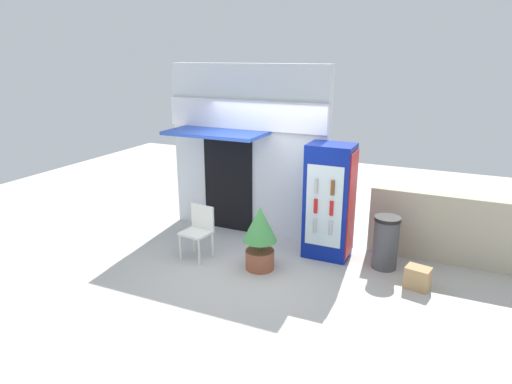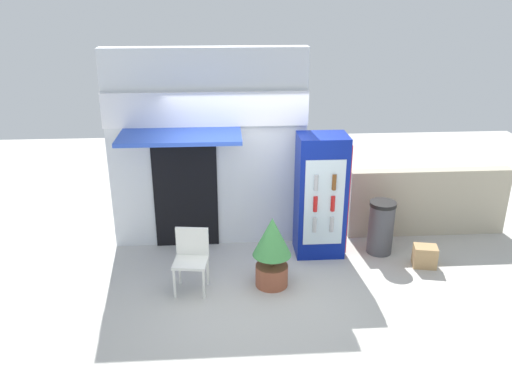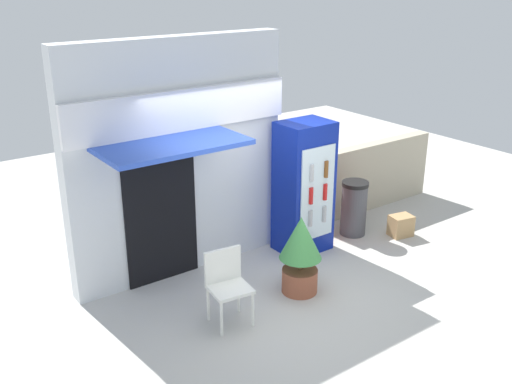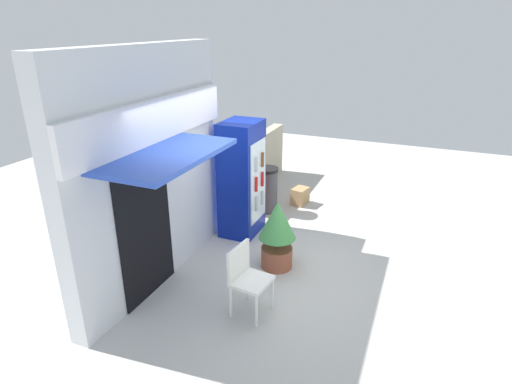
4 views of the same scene
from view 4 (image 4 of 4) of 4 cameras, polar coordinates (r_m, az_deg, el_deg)
The scene contains 8 objects.
ground at distance 6.19m, azimuth 2.07°, elevation -11.18°, with size 16.00×16.00×0.00m, color beige.
storefront_building at distance 5.61m, azimuth -14.15°, elevation 2.87°, with size 3.09×1.16×3.16m.
drink_cooler at distance 7.00m, azimuth -1.89°, elevation 1.78°, with size 0.77×0.63×1.94m.
plastic_chair at distance 5.24m, azimuth -1.35°, elevation -11.12°, with size 0.51×0.47×0.89m.
potted_plant_near_shop at distance 6.11m, azimuth 2.89°, elevation -5.27°, with size 0.54×0.54×1.05m.
trash_bin at distance 8.00m, azimuth 1.50°, elevation 0.35°, with size 0.42×0.42×0.87m.
stone_boundary_wall at distance 9.03m, azimuth 0.05°, elevation 3.87°, with size 2.71×0.22×1.16m, color #B7AD93.
cardboard_box at distance 8.45m, azimuth 5.97°, elevation -0.55°, with size 0.34×0.26×0.33m, color tan.
Camera 4 is at (-4.86, -1.81, 3.39)m, focal length 29.57 mm.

